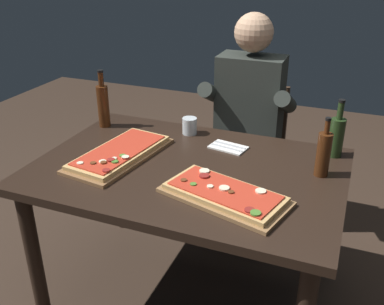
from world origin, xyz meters
TOP-DOWN VIEW (x-y plane):
  - ground_plane at (0.00, 0.00)m, footprint 6.40×6.40m
  - dining_table at (0.00, 0.00)m, footprint 1.40×0.96m
  - pizza_rectangular_front at (0.24, -0.20)m, footprint 0.56×0.38m
  - pizza_rectangular_left at (-0.34, -0.03)m, footprint 0.34×0.59m
  - wine_bottle_dark at (0.61, 0.37)m, footprint 0.07×0.07m
  - oil_bottle_amber at (-0.62, 0.29)m, footprint 0.06×0.06m
  - vinegar_bottle_green at (0.57, 0.14)m, footprint 0.06×0.06m
  - tumbler_near_camera at (-0.14, 0.36)m, footprint 0.08×0.08m
  - napkin_cutlery_set at (0.11, 0.26)m, footprint 0.20×0.14m
  - diner_chair at (0.08, 0.86)m, footprint 0.44×0.44m
  - seated_diner at (0.08, 0.74)m, footprint 0.53×0.41m

SIDE VIEW (x-z plane):
  - ground_plane at x=0.00m, z-range 0.00..0.00m
  - diner_chair at x=0.08m, z-range 0.05..0.92m
  - dining_table at x=0.00m, z-range 0.27..1.01m
  - seated_diner at x=0.08m, z-range 0.08..1.41m
  - napkin_cutlery_set at x=0.11m, z-range 0.74..0.75m
  - pizza_rectangular_left at x=-0.34m, z-range 0.74..0.78m
  - pizza_rectangular_front at x=0.24m, z-range 0.73..0.78m
  - tumbler_near_camera at x=-0.14m, z-range 0.74..0.83m
  - wine_bottle_dark at x=0.61m, z-range 0.70..0.99m
  - vinegar_bottle_green at x=0.57m, z-range 0.71..0.98m
  - oil_bottle_amber at x=-0.62m, z-range 0.71..1.03m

